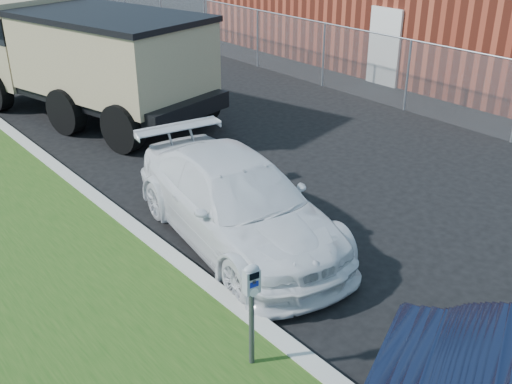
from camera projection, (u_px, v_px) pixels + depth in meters
ground at (366, 247)px, 9.33m from camera, size 120.00×120.00×0.00m
chainlink_fence at (324, 42)px, 17.09m from camera, size 0.06×30.06×30.00m
parking_meter at (252, 294)px, 6.39m from camera, size 0.19×0.14×1.30m
white_wagon at (235, 201)px, 9.26m from camera, size 2.52×4.82×1.33m
dump_truck at (80, 53)px, 14.65m from camera, size 4.15×7.33×2.72m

